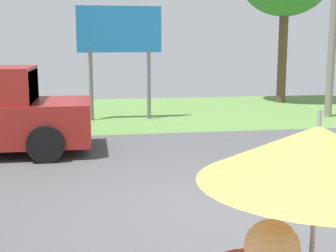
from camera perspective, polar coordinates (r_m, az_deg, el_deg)
ground_plane at (r=9.44m, az=0.96°, el=-4.73°), size 40.00×22.00×0.20m
utility_pole at (r=15.96m, az=19.75°, el=12.77°), size 1.80×0.24×6.20m
roadside_billboard at (r=14.55m, az=-6.01°, el=10.77°), size 2.60×0.12×3.50m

